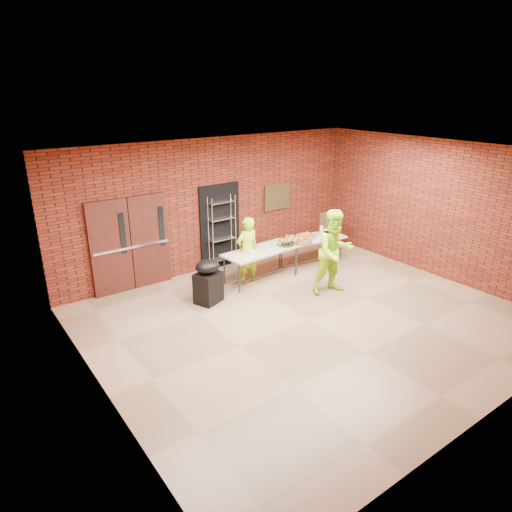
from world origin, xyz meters
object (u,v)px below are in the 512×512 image
at_px(covered_grill, 208,281).
at_px(volunteer_man, 335,252).
at_px(wire_rack, 222,233).
at_px(table_right, 312,240).
at_px(volunteer_woman, 247,250).
at_px(table_left, 261,253).
at_px(coffee_dispenser, 329,223).

relative_size(covered_grill, volunteer_man, 0.51).
xyz_separation_m(wire_rack, volunteer_man, (1.21, -2.64, 0.02)).
height_order(table_right, volunteer_man, volunteer_man).
bearing_deg(wire_rack, volunteer_woman, -90.19).
bearing_deg(table_left, volunteer_man, -63.06).
xyz_separation_m(coffee_dispenser, volunteer_woman, (-2.67, -0.08, -0.17)).
bearing_deg(covered_grill, wire_rack, 27.03).
xyz_separation_m(table_left, table_right, (1.68, 0.08, -0.05)).
bearing_deg(coffee_dispenser, covered_grill, -173.00).
height_order(wire_rack, coffee_dispenser, wire_rack).
height_order(wire_rack, volunteer_woman, wire_rack).
xyz_separation_m(wire_rack, volunteer_woman, (0.01, -1.06, -0.14)).
bearing_deg(volunteer_woman, table_left, 158.61).
bearing_deg(volunteer_woman, wire_rack, -89.62).
distance_m(volunteer_woman, volunteer_man, 1.99).
distance_m(table_right, coffee_dispenser, 0.76).
relative_size(table_right, volunteer_woman, 1.14).
xyz_separation_m(table_right, covered_grill, (-3.27, -0.37, -0.17)).
distance_m(wire_rack, volunteer_woman, 1.07).
distance_m(table_left, volunteer_woman, 0.33).
bearing_deg(volunteer_woman, volunteer_man, 127.41).
height_order(table_right, volunteer_woman, volunteer_woman).
bearing_deg(table_right, table_left, -170.01).
distance_m(wire_rack, covered_grill, 2.00).
xyz_separation_m(wire_rack, table_left, (0.31, -1.18, -0.23)).
relative_size(wire_rack, table_left, 0.98).
bearing_deg(volunteer_man, table_left, 133.74).
bearing_deg(volunteer_woman, table_right, 178.96).
distance_m(coffee_dispenser, volunteer_man, 2.21).
relative_size(table_right, covered_grill, 1.87).
xyz_separation_m(table_right, volunteer_woman, (-1.98, 0.03, 0.14)).
xyz_separation_m(wire_rack, table_right, (1.99, -1.10, -0.28)).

